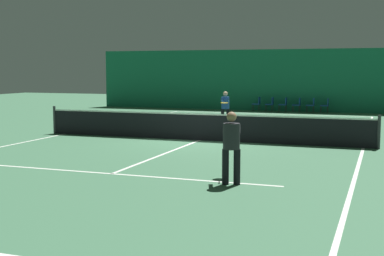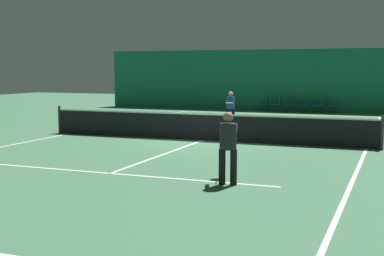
# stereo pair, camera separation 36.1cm
# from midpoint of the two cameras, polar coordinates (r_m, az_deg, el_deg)

# --- Properties ---
(ground_plane) EXTENTS (60.00, 60.00, 0.00)m
(ground_plane) POSITION_cam_midpoint_polar(r_m,az_deg,el_deg) (18.77, 1.66, -1.34)
(ground_plane) COLOR #386647
(backdrop_curtain) EXTENTS (23.00, 0.12, 3.67)m
(backdrop_curtain) POSITION_cam_midpoint_polar(r_m,az_deg,el_deg) (32.36, 10.20, 5.04)
(backdrop_curtain) COLOR #196B4C
(backdrop_curtain) RESTS_ON ground
(court_line_baseline_far) EXTENTS (11.00, 0.10, 0.00)m
(court_line_baseline_far) POSITION_cam_midpoint_polar(r_m,az_deg,el_deg) (30.18, 9.28, 1.48)
(court_line_baseline_far) COLOR silver
(court_line_baseline_far) RESTS_ON ground
(court_line_service_far) EXTENTS (8.25, 0.10, 0.00)m
(court_line_service_far) POSITION_cam_midpoint_polar(r_m,az_deg,el_deg) (24.85, 6.63, 0.50)
(court_line_service_far) COLOR silver
(court_line_service_far) RESTS_ON ground
(court_line_service_near) EXTENTS (8.25, 0.10, 0.00)m
(court_line_service_near) POSITION_cam_midpoint_polar(r_m,az_deg,el_deg) (13.00, -7.91, -4.82)
(court_line_service_near) COLOR silver
(court_line_service_near) RESTS_ON ground
(court_line_sideline_left) EXTENTS (0.10, 23.80, 0.00)m
(court_line_sideline_left) POSITION_cam_midpoint_polar(r_m,az_deg,el_deg) (21.24, -12.45, -0.58)
(court_line_sideline_left) COLOR silver
(court_line_sideline_left) RESTS_ON ground
(court_line_sideline_right) EXTENTS (0.10, 23.80, 0.00)m
(court_line_sideline_right) POSITION_cam_midpoint_polar(r_m,az_deg,el_deg) (17.71, 18.68, -2.12)
(court_line_sideline_right) COLOR silver
(court_line_sideline_right) RESTS_ON ground
(court_line_centre) EXTENTS (0.10, 12.80, 0.00)m
(court_line_centre) POSITION_cam_midpoint_polar(r_m,az_deg,el_deg) (18.77, 1.66, -1.33)
(court_line_centre) COLOR silver
(court_line_centre) RESTS_ON ground
(tennis_net) EXTENTS (12.00, 0.10, 1.07)m
(tennis_net) POSITION_cam_midpoint_polar(r_m,az_deg,el_deg) (18.71, 1.67, 0.21)
(tennis_net) COLOR black
(tennis_net) RESTS_ON ground
(player_near) EXTENTS (0.68, 1.36, 1.59)m
(player_near) POSITION_cam_midpoint_polar(r_m,az_deg,el_deg) (11.56, 4.76, -1.52)
(player_near) COLOR black
(player_near) RESTS_ON ground
(player_far) EXTENTS (0.63, 1.33, 1.52)m
(player_far) POSITION_cam_midpoint_polar(r_m,az_deg,el_deg) (23.64, 4.57, 2.38)
(player_far) COLOR black
(player_far) RESTS_ON ground
(courtside_chair_0) EXTENTS (0.44, 0.44, 0.84)m
(courtside_chair_0) POSITION_cam_midpoint_polar(r_m,az_deg,el_deg) (32.10, 8.10, 2.65)
(courtside_chair_0) COLOR #2D2D2D
(courtside_chair_0) RESTS_ON ground
(courtside_chair_1) EXTENTS (0.44, 0.44, 0.84)m
(courtside_chair_1) POSITION_cam_midpoint_polar(r_m,az_deg,el_deg) (31.93, 9.50, 2.61)
(courtside_chair_1) COLOR #2D2D2D
(courtside_chair_1) RESTS_ON ground
(courtside_chair_2) EXTENTS (0.44, 0.44, 0.84)m
(courtside_chair_2) POSITION_cam_midpoint_polar(r_m,az_deg,el_deg) (31.78, 10.90, 2.57)
(courtside_chair_2) COLOR #2D2D2D
(courtside_chair_2) RESTS_ON ground
(courtside_chair_3) EXTENTS (0.44, 0.44, 0.84)m
(courtside_chair_3) POSITION_cam_midpoint_polar(r_m,az_deg,el_deg) (31.64, 12.33, 2.52)
(courtside_chair_3) COLOR #2D2D2D
(courtside_chair_3) RESTS_ON ground
(courtside_chair_4) EXTENTS (0.44, 0.44, 0.84)m
(courtside_chair_4) POSITION_cam_midpoint_polar(r_m,az_deg,el_deg) (31.53, 13.76, 2.47)
(courtside_chair_4) COLOR #2D2D2D
(courtside_chair_4) RESTS_ON ground
(courtside_chair_5) EXTENTS (0.44, 0.44, 0.84)m
(courtside_chair_5) POSITION_cam_midpoint_polar(r_m,az_deg,el_deg) (31.43, 15.20, 2.42)
(courtside_chair_5) COLOR #2D2D2D
(courtside_chair_5) RESTS_ON ground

